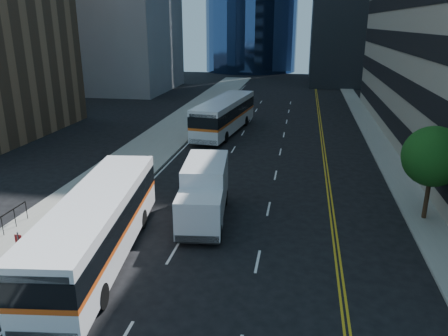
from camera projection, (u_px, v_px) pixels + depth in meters
name	position (u px, v px, depth m)	size (l,w,h in m)	color
ground	(240.00, 285.00, 18.02)	(160.00, 160.00, 0.00)	black
sidewalk_west	(171.00, 132.00, 43.11)	(5.00, 90.00, 0.15)	gray
sidewalk_east	(377.00, 141.00, 39.81)	(2.00, 90.00, 0.15)	gray
street_tree	(433.00, 157.00, 22.81)	(3.20, 3.20, 5.10)	#332114
bus_front	(98.00, 225.00, 19.52)	(4.19, 12.32, 3.11)	white
bus_rear	(225.00, 115.00, 42.65)	(4.27, 12.82, 3.24)	white
box_truck	(204.00, 192.00, 23.51)	(2.95, 6.70, 3.10)	silver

